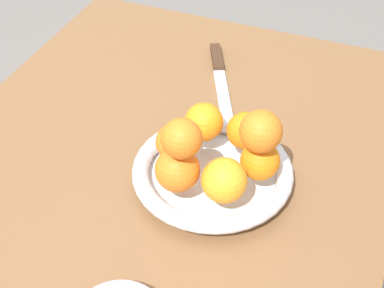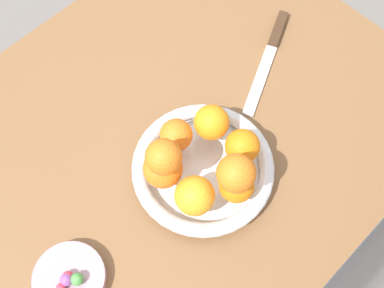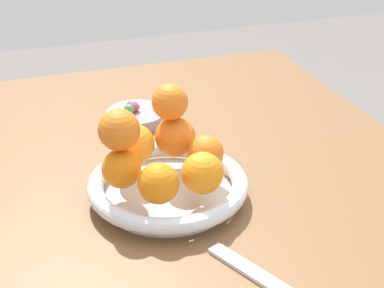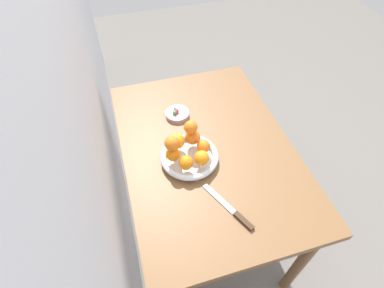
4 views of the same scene
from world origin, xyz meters
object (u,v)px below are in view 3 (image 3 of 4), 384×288
object	(u,v)px
dining_table	(215,215)
orange_0	(175,137)
candy_dish	(136,116)
candy_ball_1	(133,106)
orange_7	(170,102)
candy_ball_2	(129,109)
candy_ball_3	(135,107)
orange_3	(158,183)
orange_4	(202,173)
fruit_bowl	(168,186)
candy_ball_0	(130,105)
orange_6	(119,130)
orange_2	(121,169)
orange_5	(206,153)
orange_1	(134,144)

from	to	relation	value
dining_table	orange_0	size ratio (longest dim) A/B	16.35
candy_dish	candy_ball_1	bearing A→B (deg)	49.94
orange_7	candy_ball_1	distance (m)	0.25
orange_7	candy_ball_1	xyz separation A→B (m)	(0.23, 0.01, -0.10)
candy_ball_2	candy_ball_3	xyz separation A→B (m)	(0.01, -0.01, -0.00)
orange_3	orange_4	bearing A→B (deg)	-85.93
fruit_bowl	candy_ball_0	size ratio (longest dim) A/B	16.89
candy_dish	orange_6	size ratio (longest dim) A/B	1.89
fruit_bowl	orange_2	world-z (taller)	orange_2
candy_ball_0	candy_ball_2	world-z (taller)	candy_ball_2
candy_ball_1	candy_ball_3	xyz separation A→B (m)	(-0.00, -0.00, -0.00)
orange_2	orange_3	bearing A→B (deg)	-144.87
orange_5	orange_6	world-z (taller)	orange_6
orange_3	candy_ball_2	world-z (taller)	orange_3
orange_5	candy_ball_0	world-z (taller)	orange_5
candy_ball_1	candy_ball_3	bearing A→B (deg)	-147.64
candy_ball_1	orange_6	bearing A→B (deg)	163.27
orange_4	candy_ball_2	world-z (taller)	orange_4
candy_dish	candy_ball_2	bearing A→B (deg)	120.00
dining_table	candy_ball_0	world-z (taller)	candy_ball_0
orange_4	candy_ball_2	bearing A→B (deg)	5.50
orange_1	orange_4	bearing A→B (deg)	-147.18
candy_dish	dining_table	bearing A→B (deg)	-161.74
orange_3	candy_ball_3	xyz separation A→B (m)	(0.35, -0.05, -0.04)
orange_3	candy_ball_0	size ratio (longest dim) A/B	4.06
candy_dish	orange_2	xyz separation A→B (m)	(-0.29, 0.09, 0.06)
orange_5	candy_ball_1	size ratio (longest dim) A/B	2.79
candy_ball_3	orange_5	bearing A→B (deg)	-170.93
orange_0	candy_ball_3	distance (m)	0.23
orange_3	orange_2	bearing A→B (deg)	35.13
candy_dish	orange_1	distance (m)	0.25
orange_3	candy_ball_1	distance (m)	0.36
candy_dish	candy_ball_0	distance (m)	0.03
orange_2	orange_5	distance (m)	0.14
orange_3	candy_ball_3	size ratio (longest dim) A/B	3.33
orange_4	candy_ball_3	bearing A→B (deg)	3.10
candy_ball_3	orange_1	bearing A→B (deg)	166.19
dining_table	candy_dish	world-z (taller)	candy_dish
candy_dish	orange_5	distance (m)	0.30
dining_table	orange_1	world-z (taller)	orange_1
orange_1	candy_ball_1	xyz separation A→B (m)	(0.23, -0.05, -0.04)
orange_2	orange_6	bearing A→B (deg)	-13.74
candy_ball_0	fruit_bowl	bearing A→B (deg)	177.59
orange_2	orange_7	distance (m)	0.14
fruit_bowl	orange_3	distance (m)	0.09
fruit_bowl	candy_ball_3	distance (m)	0.29
orange_0	orange_5	distance (m)	0.07
candy_dish	orange_2	distance (m)	0.31
candy_ball_2	orange_4	bearing A→B (deg)	-174.50
candy_dish	orange_3	xyz separation A→B (m)	(-0.35, 0.05, 0.06)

